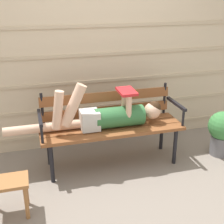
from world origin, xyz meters
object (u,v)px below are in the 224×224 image
footstool (8,188)px  reclining_person (106,115)px  park_bench (110,122)px  potted_plant (222,131)px

footstool → reclining_person: bearing=29.4°
reclining_person → footstool: reclining_person is taller
park_bench → footstool: (-1.11, -0.66, -0.23)m
park_bench → reclining_person: reclining_person is taller
reclining_person → potted_plant: reclining_person is taller
potted_plant → footstool: bearing=-169.5°
park_bench → potted_plant: 1.38m
reclining_person → park_bench: bearing=46.2°
footstool → potted_plant: size_ratio=0.65×
park_bench → reclining_person: size_ratio=0.92×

